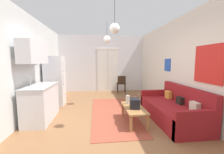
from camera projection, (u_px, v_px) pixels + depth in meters
ground_plane at (109, 125)px, 3.58m from camera, size 4.82×8.27×0.10m
wall_back at (102, 64)px, 7.26m from camera, size 4.42×0.13×2.81m
wall_right at (193, 66)px, 3.66m from camera, size 0.12×7.87×2.81m
wall_left at (12, 67)px, 3.18m from camera, size 0.12×7.87×2.81m
area_rug at (113, 113)px, 4.26m from camera, size 1.24×3.11×0.01m
couch at (174, 110)px, 3.73m from camera, size 0.94×2.05×0.87m
coffee_table at (134, 109)px, 3.54m from camera, size 0.45×1.02×0.40m
bamboo_vase at (128, 100)px, 3.79m from camera, size 0.10×0.10×0.44m
handbag at (135, 103)px, 3.44m from camera, size 0.26×0.30×0.34m
refrigerator at (55, 81)px, 4.96m from camera, size 0.63×0.58×1.70m
kitchen_counter at (40, 91)px, 3.68m from camera, size 0.58×1.26×2.02m
accent_chair at (121, 83)px, 6.85m from camera, size 0.45×0.43×0.84m
pendant_lamp_near at (115, 28)px, 2.96m from camera, size 0.21×0.21×0.71m
pendant_lamp_far at (107, 39)px, 4.71m from camera, size 0.24×0.24×0.69m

